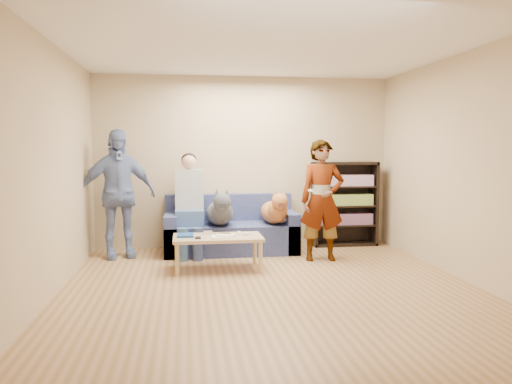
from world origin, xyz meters
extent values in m
plane|color=olive|center=(0.00, 0.00, 0.00)|extent=(5.00, 5.00, 0.00)
plane|color=white|center=(0.00, 0.00, 2.60)|extent=(5.00, 5.00, 0.00)
plane|color=tan|center=(0.00, 2.50, 1.30)|extent=(4.50, 0.00, 4.50)
plane|color=tan|center=(0.00, -2.50, 1.30)|extent=(4.50, 0.00, 4.50)
plane|color=tan|center=(-2.25, 0.00, 1.30)|extent=(0.00, 5.00, 5.00)
plane|color=tan|center=(2.25, 0.00, 1.30)|extent=(0.00, 5.00, 5.00)
ellipsoid|color=#B8B7BC|center=(0.44, 1.93, 0.50)|extent=(0.41, 0.34, 0.14)
imported|color=gray|center=(0.92, 1.35, 0.81)|extent=(0.62, 0.42, 1.63)
imported|color=#7A92C3|center=(-1.83, 1.92, 0.89)|extent=(1.12, 0.71, 1.77)
cube|color=white|center=(0.72, 1.15, 0.96)|extent=(0.07, 0.12, 0.03)
cube|color=navy|center=(-0.91, 1.07, 0.43)|extent=(0.20, 0.26, 0.03)
cube|color=white|center=(-0.46, 0.92, 0.43)|extent=(0.26, 0.20, 0.02)
cube|color=beige|center=(-0.43, 0.94, 0.44)|extent=(0.22, 0.17, 0.01)
cube|color=silver|center=(-0.63, 1.14, 0.45)|extent=(0.11, 0.06, 0.05)
cube|color=white|center=(-0.23, 1.12, 0.43)|extent=(0.04, 0.13, 0.03)
cube|color=silver|center=(-0.15, 1.04, 0.43)|extent=(0.09, 0.06, 0.03)
cylinder|color=white|center=(-0.31, 1.00, 0.43)|extent=(0.07, 0.07, 0.02)
cylinder|color=white|center=(-0.31, 1.08, 0.43)|extent=(0.07, 0.07, 0.02)
cylinder|color=orange|center=(-0.53, 0.86, 0.42)|extent=(0.13, 0.06, 0.01)
cylinder|color=black|center=(-0.39, 1.20, 0.42)|extent=(0.13, 0.08, 0.01)
cube|color=black|center=(-0.76, 0.90, 0.43)|extent=(0.07, 0.12, 0.02)
cube|color=#515B93|center=(-0.25, 2.05, 0.21)|extent=(1.90, 0.85, 0.42)
cube|color=#515B93|center=(-0.25, 2.38, 0.62)|extent=(1.90, 0.18, 0.40)
cube|color=#515B93|center=(-1.11, 2.05, 0.29)|extent=(0.18, 0.85, 0.58)
cube|color=#515B93|center=(0.61, 2.05, 0.29)|extent=(0.18, 0.85, 0.58)
cube|color=#436195|center=(-0.84, 1.97, 0.53)|extent=(0.40, 0.38, 0.22)
cylinder|color=#3D6087|center=(-0.94, 1.55, 0.21)|extent=(0.14, 0.14, 0.47)
cylinder|color=#3B4783|center=(-0.74, 1.55, 0.21)|extent=(0.14, 0.14, 0.47)
cube|color=#B0AFB4|center=(-0.84, 2.07, 0.92)|extent=(0.40, 0.24, 0.58)
sphere|color=tan|center=(-0.84, 2.07, 1.32)|extent=(0.21, 0.21, 0.21)
ellipsoid|color=black|center=(-0.84, 2.10, 1.35)|extent=(0.22, 0.22, 0.19)
ellipsoid|color=#4E5359|center=(-0.42, 1.95, 0.59)|extent=(0.39, 0.81, 0.34)
sphere|color=#474A50|center=(-0.42, 1.63, 0.67)|extent=(0.29, 0.29, 0.29)
sphere|color=#46484F|center=(-0.42, 1.45, 0.80)|extent=(0.23, 0.23, 0.23)
cube|color=black|center=(-0.42, 1.33, 0.77)|extent=(0.07, 0.11, 0.07)
cone|color=#4A4D54|center=(-0.49, 1.48, 0.92)|extent=(0.07, 0.07, 0.11)
cone|color=#4F5359|center=(-0.35, 1.48, 0.92)|extent=(0.07, 0.07, 0.11)
cylinder|color=#52545D|center=(-0.42, 2.38, 0.55)|extent=(0.04, 0.26, 0.15)
ellipsoid|color=#C1683B|center=(0.38, 1.99, 0.58)|extent=(0.37, 0.77, 0.32)
sphere|color=#A85B33|center=(0.38, 1.69, 0.66)|extent=(0.28, 0.28, 0.28)
sphere|color=#B86938|center=(0.38, 1.53, 0.79)|extent=(0.23, 0.23, 0.23)
cube|color=#51271B|center=(0.38, 1.41, 0.75)|extent=(0.07, 0.11, 0.06)
cone|color=#AB6734|center=(0.31, 1.55, 0.90)|extent=(0.07, 0.07, 0.11)
cone|color=#BC8539|center=(0.44, 1.55, 0.90)|extent=(0.07, 0.07, 0.11)
cylinder|color=#A95B33|center=(0.38, 2.38, 0.55)|extent=(0.04, 0.25, 0.15)
cube|color=tan|center=(-0.51, 1.02, 0.40)|extent=(1.10, 0.60, 0.04)
cylinder|color=tan|center=(-1.01, 0.77, 0.19)|extent=(0.05, 0.05, 0.38)
cylinder|color=#D9C685|center=(-0.01, 0.77, 0.19)|extent=(0.05, 0.05, 0.38)
cylinder|color=tan|center=(-1.01, 1.27, 0.19)|extent=(0.05, 0.05, 0.38)
cylinder|color=#D8BC85|center=(-0.01, 1.27, 0.19)|extent=(0.05, 0.05, 0.38)
cube|color=black|center=(1.07, 2.32, 0.65)|extent=(0.04, 0.34, 1.30)
cube|color=black|center=(2.03, 2.32, 0.65)|extent=(0.04, 0.34, 1.30)
cube|color=black|center=(1.55, 2.32, 1.28)|extent=(1.00, 0.34, 0.04)
cube|color=black|center=(1.55, 2.32, 0.02)|extent=(1.00, 0.34, 0.04)
cube|color=black|center=(1.55, 2.48, 0.65)|extent=(1.00, 0.02, 1.30)
cube|color=black|center=(1.55, 2.32, 0.32)|extent=(0.94, 0.32, 0.03)
cube|color=black|center=(1.55, 2.32, 0.62)|extent=(0.94, 0.32, 0.02)
cube|color=black|center=(1.55, 2.32, 0.92)|extent=(0.94, 0.32, 0.02)
cube|color=#B23333|center=(1.55, 2.30, 0.42)|extent=(0.84, 0.24, 0.17)
cube|color=gold|center=(1.55, 2.30, 0.72)|extent=(0.84, 0.24, 0.17)
cube|color=#994C99|center=(1.55, 2.30, 1.02)|extent=(0.84, 0.24, 0.17)
camera|label=1|loc=(-0.90, -5.12, 1.51)|focal=35.00mm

